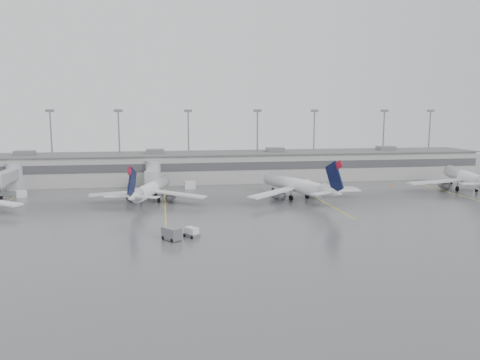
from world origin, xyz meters
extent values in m
plane|color=#535355|center=(0.00, 0.00, 0.00)|extent=(260.00, 260.00, 0.00)
cube|color=#ACACA7|center=(0.00, 58.00, 4.00)|extent=(150.00, 16.00, 8.00)
cube|color=#47474C|center=(0.00, 49.95, 5.00)|extent=(150.00, 0.15, 2.20)
cube|color=#606060|center=(0.00, 58.00, 8.05)|extent=(152.00, 17.00, 0.30)
cube|color=slate|center=(-55.00, 58.00, 8.80)|extent=(5.00, 4.00, 1.30)
cube|color=slate|center=(50.00, 58.00, 8.80)|extent=(5.00, 4.00, 1.30)
cylinder|color=gray|center=(-50.00, 67.50, 10.00)|extent=(0.44, 0.44, 20.00)
cube|color=slate|center=(-50.00, 67.50, 20.20)|extent=(2.40, 0.50, 0.80)
cylinder|color=gray|center=(-30.00, 60.00, 10.00)|extent=(0.44, 0.44, 20.00)
cube|color=slate|center=(-30.00, 60.00, 20.20)|extent=(2.40, 0.50, 0.80)
cylinder|color=gray|center=(-10.00, 67.50, 10.00)|extent=(0.44, 0.44, 20.00)
cube|color=slate|center=(-10.00, 67.50, 20.20)|extent=(2.40, 0.50, 0.80)
cylinder|color=gray|center=(10.00, 60.00, 10.00)|extent=(0.44, 0.44, 20.00)
cube|color=slate|center=(10.00, 60.00, 20.20)|extent=(2.40, 0.50, 0.80)
cylinder|color=gray|center=(30.00, 67.50, 10.00)|extent=(0.44, 0.44, 20.00)
cube|color=slate|center=(30.00, 67.50, 20.20)|extent=(2.40, 0.50, 0.80)
cylinder|color=gray|center=(50.00, 60.00, 10.00)|extent=(0.44, 0.44, 20.00)
cube|color=slate|center=(50.00, 60.00, 20.20)|extent=(2.40, 0.50, 0.80)
cylinder|color=gray|center=(70.00, 67.50, 10.00)|extent=(0.44, 0.44, 20.00)
cube|color=slate|center=(70.00, 67.50, 20.20)|extent=(2.40, 0.50, 0.80)
cylinder|color=#A0A2A5|center=(-55.50, 50.00, 3.50)|extent=(4.00, 4.00, 7.00)
cube|color=#A0A2A5|center=(-55.50, 43.50, 4.30)|extent=(2.80, 13.00, 2.60)
cylinder|color=#A0A2A5|center=(-20.50, 50.00, 3.50)|extent=(4.00, 4.00, 7.00)
cube|color=#A0A2A5|center=(-20.50, 43.50, 4.30)|extent=(2.80, 13.00, 2.60)
cube|color=#A0A2A5|center=(-20.50, 36.00, 4.30)|extent=(3.40, 2.40, 3.00)
cylinder|color=gray|center=(-20.50, 36.00, 1.40)|extent=(0.70, 0.70, 2.80)
cube|color=black|center=(-20.50, 36.00, 0.35)|extent=(2.20, 1.20, 0.70)
cube|color=yellow|center=(-17.50, 24.00, 0.01)|extent=(0.25, 40.00, 0.01)
cube|color=yellow|center=(17.50, 24.00, 0.01)|extent=(0.25, 40.00, 0.01)
cube|color=yellow|center=(52.50, 24.00, 0.01)|extent=(0.25, 40.00, 0.01)
cone|color=white|center=(-55.06, 37.93, 3.06)|extent=(3.59, 3.44, 3.06)
cylinder|color=white|center=(-20.36, 28.86, 2.90)|extent=(8.32, 21.32, 2.90)
cone|color=white|center=(-17.25, 40.46, 2.90)|extent=(3.51, 3.37, 2.90)
cone|color=white|center=(-23.69, 16.42, 3.29)|extent=(4.06, 5.43, 2.90)
cube|color=white|center=(-27.60, 27.99, 2.13)|extent=(12.70, 3.17, 0.34)
cube|color=white|center=(-14.51, 24.49, 2.13)|extent=(11.93, 8.97, 0.34)
cube|color=black|center=(-23.81, 15.95, 6.10)|extent=(1.69, 5.34, 6.33)
cube|color=maroon|center=(-24.14, 14.74, 8.62)|extent=(0.79, 1.97, 1.84)
cylinder|color=black|center=(-18.10, 37.28, 0.44)|extent=(0.55, 0.93, 0.87)
cylinder|color=black|center=(-22.82, 27.52, 0.53)|extent=(0.70, 1.14, 1.06)
cylinder|color=black|center=(-18.89, 26.46, 0.53)|extent=(0.70, 1.14, 1.06)
cylinder|color=white|center=(12.15, 26.97, 3.17)|extent=(10.07, 23.12, 3.17)
cone|color=white|center=(8.18, 39.46, 3.17)|extent=(3.92, 3.78, 3.17)
cone|color=white|center=(16.41, 13.57, 3.59)|extent=(4.62, 6.00, 3.17)
cube|color=white|center=(6.00, 21.90, 2.33)|extent=(12.77, 10.24, 0.37)
cube|color=white|center=(20.10, 26.39, 2.33)|extent=(13.76, 2.83, 0.37)
cube|color=black|center=(16.57, 13.07, 6.66)|extent=(2.11, 5.77, 6.91)
cube|color=maroon|center=(16.99, 11.76, 9.41)|extent=(0.95, 2.13, 2.01)
cylinder|color=black|center=(9.27, 36.03, 0.48)|extent=(0.64, 1.02, 0.95)
cylinder|color=black|center=(10.68, 24.28, 0.58)|extent=(0.81, 1.25, 1.16)
cylinder|color=black|center=(14.91, 25.63, 0.58)|extent=(0.81, 1.25, 1.16)
cylinder|color=white|center=(58.43, 31.09, 3.36)|extent=(10.21, 24.57, 3.36)
cone|color=white|center=(62.37, 44.40, 3.36)|extent=(4.11, 3.96, 3.36)
cube|color=white|center=(50.03, 30.31, 2.46)|extent=(14.62, 3.30, 0.39)
cylinder|color=black|center=(61.29, 40.75, 0.50)|extent=(0.66, 1.08, 1.01)
cylinder|color=black|center=(55.54, 29.61, 0.62)|extent=(0.83, 1.32, 1.23)
cylinder|color=black|center=(60.05, 28.28, 0.62)|extent=(0.83, 1.32, 1.23)
cube|color=silver|center=(-13.41, -3.53, 0.80)|extent=(2.37, 2.52, 1.61)
cube|color=slate|center=(-13.41, -3.53, 0.31)|extent=(2.73, 2.91, 0.63)
cylinder|color=black|center=(-14.53, -3.26, 0.25)|extent=(0.46, 0.52, 0.50)
cylinder|color=black|center=(-13.39, -2.38, 0.25)|extent=(0.46, 0.52, 0.50)
cylinder|color=black|center=(-13.44, -4.67, 0.25)|extent=(0.46, 0.52, 0.50)
cylinder|color=black|center=(-12.30, -3.80, 0.25)|extent=(0.46, 0.52, 0.50)
cube|color=slate|center=(-16.61, -4.73, 1.05)|extent=(3.29, 3.53, 1.88)
cylinder|color=black|center=(-17.90, -4.32, 0.31)|extent=(0.57, 0.64, 0.62)
cylinder|color=black|center=(-15.33, -5.14, 0.31)|extent=(0.57, 0.64, 0.62)
cube|color=silver|center=(-50.88, 38.45, 0.80)|extent=(2.69, 2.30, 1.61)
cube|color=silver|center=(-11.07, 44.38, 0.97)|extent=(2.96, 2.18, 1.93)
cube|color=silver|center=(20.49, 44.61, 0.79)|extent=(2.63, 2.21, 1.59)
cube|color=slate|center=(-25.89, 42.63, 0.96)|extent=(1.97, 3.10, 1.91)
cone|color=#E05404|center=(-24.91, 29.27, 0.31)|extent=(0.39, 0.39, 0.62)
cone|color=#E05404|center=(18.92, 39.95, 0.32)|extent=(0.40, 0.40, 0.64)
cone|color=#E05404|center=(42.60, 39.40, 0.35)|extent=(0.44, 0.44, 0.70)
camera|label=1|loc=(-17.46, -76.62, 19.92)|focal=35.00mm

